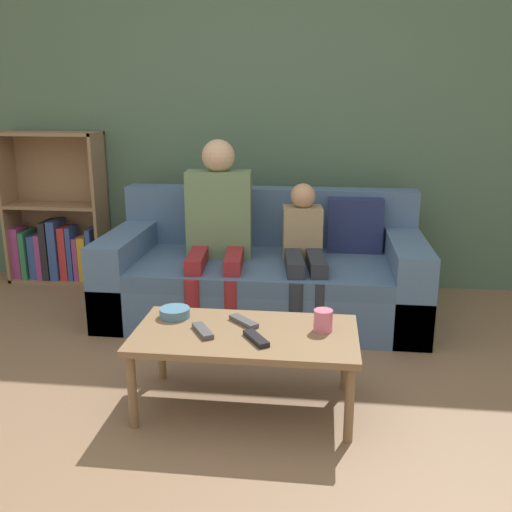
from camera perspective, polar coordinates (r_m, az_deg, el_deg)
name	(u,v)px	position (r m, az deg, el deg)	size (l,w,h in m)	color
ground_plane	(195,470)	(2.35, -6.15, -20.51)	(22.00, 22.00, 0.00)	#84664C
wall_back	(262,109)	(4.24, 0.63, 14.53)	(12.00, 0.06, 2.60)	#4C6B56
couch	(265,275)	(3.73, 0.94, -1.90)	(2.01, 0.96, 0.78)	#4C6B93
bookshelf	(57,227)	(4.64, -19.28, 2.72)	(0.74, 0.28, 1.13)	#8E7051
coffee_table	(245,340)	(2.58, -1.06, -8.36)	(1.00, 0.53, 0.37)	brown
person_adult	(218,220)	(3.60, -3.81, 3.66)	(0.42, 0.68, 1.13)	maroon
person_child	(304,249)	(3.52, 4.80, 0.74)	(0.31, 0.67, 0.86)	#282D38
cup_near	(323,320)	(2.57, 6.73, -6.41)	(0.09, 0.09, 0.10)	pink
tv_remote_0	(256,339)	(2.47, 0.01, -8.25)	(0.13, 0.17, 0.02)	black
tv_remote_1	(244,321)	(2.65, -1.24, -6.56)	(0.15, 0.16, 0.02)	#47474C
tv_remote_2	(203,331)	(2.56, -5.35, -7.46)	(0.13, 0.17, 0.02)	#47474C
snack_bowl	(175,313)	(2.74, -8.13, -5.63)	(0.14, 0.14, 0.05)	teal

